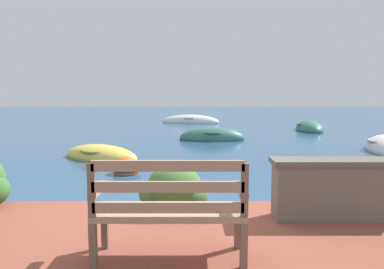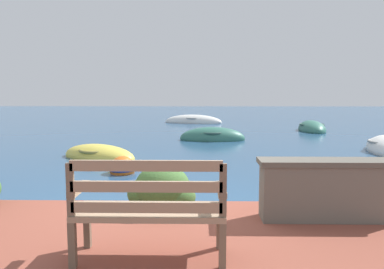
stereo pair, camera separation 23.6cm
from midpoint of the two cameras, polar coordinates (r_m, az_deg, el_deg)
The scene contains 10 objects.
ground_plane at distance 5.26m, azimuth -3.14°, elevation -12.36°, with size 80.00×80.00×0.00m.
park_bench at distance 3.32m, azimuth -4.49°, elevation -10.97°, with size 1.33×0.48×0.93m.
stone_wall at distance 4.69m, azimuth 21.29°, elevation -7.79°, with size 1.60×0.39×0.71m.
hedge_clump_left at distance 4.73m, azimuth -3.22°, elevation -8.53°, with size 0.87×0.62×0.59m.
hedge_clump_centre at distance 5.16m, azimuth 26.13°, elevation -7.67°, with size 0.94×0.68×0.64m.
rowboat_nearest at distance 9.92m, azimuth -13.33°, elevation -3.21°, with size 2.43×1.96×0.63m.
rowboat_far at distance 13.27m, azimuth 3.63°, elevation -0.58°, with size 2.33×1.03×0.82m.
rowboat_outer at distance 17.28m, azimuth 18.16°, elevation 0.75°, with size 1.21×2.57×0.80m.
rowboat_distant at distance 20.52m, azimuth 0.51°, elevation 1.93°, with size 3.34×1.72×0.81m.
mooring_buoy at distance 8.01m, azimuth -9.73°, elevation -5.17°, with size 0.59×0.59×0.54m.
Camera 2 is at (0.49, -4.97, 1.70)m, focal length 35.00 mm.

